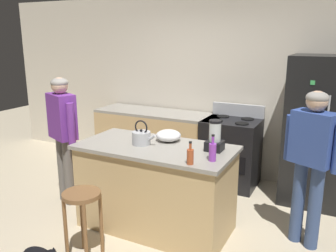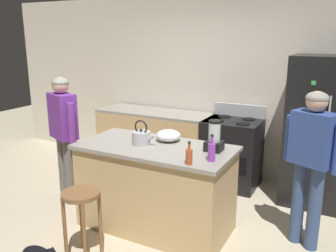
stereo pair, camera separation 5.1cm
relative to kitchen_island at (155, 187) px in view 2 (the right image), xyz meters
name	(u,v)px [view 2 (the right image)]	position (x,y,z in m)	size (l,w,h in m)	color
ground_plane	(156,226)	(0.00, 0.00, -0.48)	(14.00, 14.00, 0.00)	beige
back_wall	(218,87)	(0.00, 1.95, 0.87)	(8.00, 0.10, 2.70)	beige
kitchen_island	(155,187)	(0.00, 0.00, 0.00)	(1.68, 0.84, 0.96)	tan
back_counter_run	(160,141)	(-0.80, 1.55, 0.00)	(2.00, 0.64, 0.96)	tan
refrigerator	(325,132)	(1.56, 1.50, 0.46)	(0.90, 0.73, 1.87)	black
stove_range	(232,152)	(0.38, 1.52, 0.01)	(0.76, 0.65, 1.14)	black
person_by_island_left	(64,128)	(-1.34, 0.04, 0.50)	(0.58, 0.36, 1.61)	#66605B
person_by_sink_right	(311,155)	(1.52, 0.40, 0.49)	(0.58, 0.36, 1.60)	#384C7A
bar_stool	(82,207)	(-0.33, -0.82, 0.05)	(0.36, 0.36, 0.69)	brown
blender_appliance	(214,138)	(0.62, 0.14, 0.61)	(0.17, 0.17, 0.32)	black
bottle_soda	(212,151)	(0.70, -0.17, 0.57)	(0.07, 0.07, 0.26)	purple
bottle_cooking_sauce	(189,156)	(0.55, -0.34, 0.55)	(0.06, 0.06, 0.22)	#B24C26
mixing_bowl	(168,135)	(0.04, 0.23, 0.54)	(0.28, 0.28, 0.13)	white
tea_kettle	(141,137)	(-0.16, -0.02, 0.55)	(0.28, 0.20, 0.27)	#B7BABF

